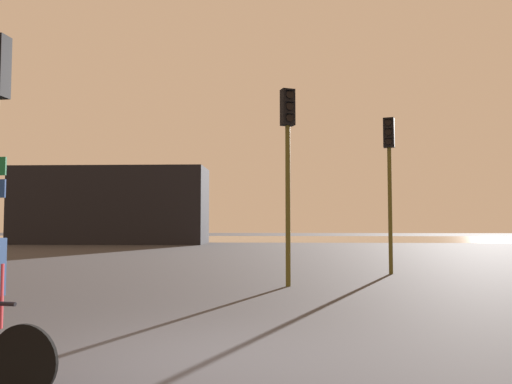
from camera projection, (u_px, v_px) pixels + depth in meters
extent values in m
plane|color=#333338|center=(193.00, 362.00, 5.60)|extent=(120.00, 120.00, 0.00)
cube|color=#9E937F|center=(266.00, 239.00, 44.32)|extent=(80.00, 16.00, 0.01)
cube|color=black|center=(112.00, 206.00, 34.94)|extent=(13.20, 4.00, 5.31)
cylinder|color=#4C4719|center=(390.00, 210.00, 14.96)|extent=(0.12, 0.12, 3.80)
cube|color=black|center=(389.00, 133.00, 15.09)|extent=(0.38, 0.33, 0.90)
cylinder|color=black|center=(388.00, 122.00, 14.98)|extent=(0.19, 0.09, 0.19)
cube|color=black|center=(388.00, 119.00, 14.97)|extent=(0.22, 0.17, 0.02)
cylinder|color=black|center=(388.00, 132.00, 14.97)|extent=(0.19, 0.09, 0.19)
cube|color=black|center=(388.00, 128.00, 14.96)|extent=(0.22, 0.17, 0.02)
cylinder|color=black|center=(389.00, 142.00, 14.95)|extent=(0.19, 0.09, 0.19)
cube|color=black|center=(388.00, 138.00, 14.94)|extent=(0.22, 0.17, 0.02)
cylinder|color=#4C4719|center=(288.00, 205.00, 12.16)|extent=(0.12, 0.12, 3.93)
cube|color=black|center=(288.00, 107.00, 12.30)|extent=(0.39, 0.34, 0.90)
cylinder|color=black|center=(290.00, 95.00, 12.19)|extent=(0.19, 0.10, 0.19)
cube|color=black|center=(290.00, 90.00, 12.18)|extent=(0.22, 0.18, 0.02)
cylinder|color=black|center=(290.00, 106.00, 12.17)|extent=(0.19, 0.10, 0.19)
cube|color=black|center=(290.00, 102.00, 12.16)|extent=(0.22, 0.18, 0.02)
cylinder|color=black|center=(290.00, 118.00, 12.16)|extent=(0.19, 0.10, 0.19)
cube|color=black|center=(290.00, 113.00, 12.14)|extent=(0.22, 0.18, 0.02)
cylinder|color=black|center=(24.00, 361.00, 4.43)|extent=(0.66, 0.15, 0.66)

